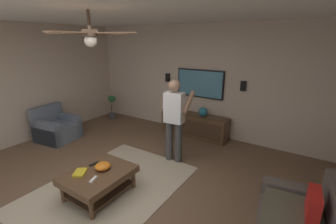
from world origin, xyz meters
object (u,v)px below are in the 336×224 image
object	(u,v)px
media_console	(194,125)
bowl	(103,166)
coffee_table	(99,178)
remote_white	(93,179)
vase_round	(203,112)
book	(80,173)
wall_speaker_left	(243,86)
wall_speaker_right	(168,78)
person_standing	(174,116)
tv	(200,84)
potted_plant_short	(112,103)
armchair	(56,128)
remote_black	(94,164)
ceiling_fan	(90,35)

from	to	relation	value
media_console	bowl	xyz separation A→B (m)	(-2.82, 0.16, 0.18)
coffee_table	remote_white	xyz separation A→B (m)	(-0.18, -0.11, 0.12)
vase_round	book	bearing A→B (deg)	169.61
wall_speaker_left	wall_speaker_right	size ratio (longest dim) A/B	1.00
coffee_table	book	world-z (taller)	book
media_console	person_standing	distance (m)	1.52
tv	potted_plant_short	distance (m)	2.88
armchair	tv	world-z (taller)	tv
armchair	wall_speaker_left	world-z (taller)	wall_speaker_left
media_console	armchair	bearing A→B (deg)	-53.07
media_console	remote_white	bearing A→B (deg)	-0.96
coffee_table	media_console	size ratio (longest dim) A/B	0.59
armchair	wall_speaker_left	size ratio (longest dim) A/B	4.15
potted_plant_short	wall_speaker_left	bearing A→B (deg)	-83.74
bowl	remote_black	xyz separation A→B (m)	(0.01, 0.23, -0.04)
armchair	wall_speaker_right	world-z (taller)	wall_speaker_right
coffee_table	person_standing	size ratio (longest dim) A/B	0.61
wall_speaker_right	person_standing	bearing A→B (deg)	-143.20
remote_white	person_standing	bearing A→B (deg)	-26.06
wall_speaker_right	ceiling_fan	xyz separation A→B (m)	(-3.10, -0.83, 1.02)
book	wall_speaker_right	xyz separation A→B (m)	(3.35, 0.61, 0.94)
person_standing	wall_speaker_right	bearing A→B (deg)	30.33
armchair	remote_black	xyz separation A→B (m)	(-0.78, -2.31, 0.13)
book	ceiling_fan	bearing A→B (deg)	105.32
coffee_table	media_console	xyz separation A→B (m)	(2.92, -0.16, -0.02)
armchair	wall_speaker_right	xyz separation A→B (m)	(2.29, -1.74, 1.08)
ceiling_fan	vase_round	bearing A→B (deg)	-6.90
armchair	potted_plant_short	distance (m)	1.88
bowl	remote_white	size ratio (longest dim) A/B	1.59
book	remote_black	bearing A→B (deg)	155.69
coffee_table	book	size ratio (longest dim) A/B	4.55
remote_black	wall_speaker_right	size ratio (longest dim) A/B	0.68
remote_black	wall_speaker_right	bearing A→B (deg)	15.44
book	ceiling_fan	size ratio (longest dim) A/B	0.18
vase_round	remote_white	bearing A→B (deg)	175.06
armchair	coffee_table	world-z (taller)	armchair
armchair	book	distance (m)	2.58
armchair	wall_speaker_left	distance (m)	4.52
remote_black	ceiling_fan	xyz separation A→B (m)	(-0.04, -0.27, 1.97)
tv	person_standing	xyz separation A→B (m)	(-1.59, -0.24, -0.37)
wall_speaker_right	bowl	bearing A→B (deg)	-165.45
remote_white	remote_black	xyz separation A→B (m)	(0.29, 0.34, 0.00)
tv	book	xyz separation A→B (m)	(-3.34, 0.35, -0.88)
potted_plant_short	vase_round	distance (m)	2.96
potted_plant_short	media_console	bearing A→B (deg)	-86.62
coffee_table	tv	world-z (taller)	tv
remote_white	wall_speaker_right	distance (m)	3.60
media_console	remote_white	distance (m)	3.10
vase_round	ceiling_fan	size ratio (longest dim) A/B	0.18
potted_plant_short	wall_speaker_left	size ratio (longest dim) A/B	3.30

